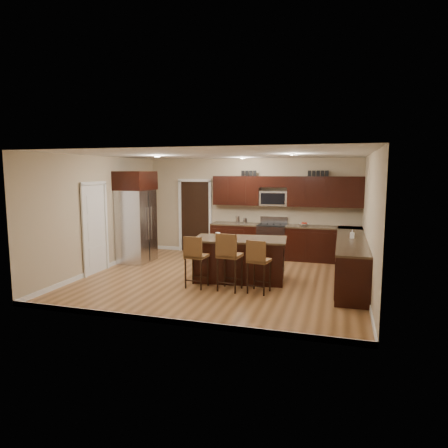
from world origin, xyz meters
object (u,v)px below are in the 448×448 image
(island, at_px, (240,260))
(stool_left, at_px, (195,256))
(refrigerator, at_px, (136,216))
(range, at_px, (272,241))
(stool_right, at_px, (258,260))
(stool_mid, at_px, (229,255))

(island, height_order, stool_left, stool_left)
(refrigerator, bearing_deg, island, -17.49)
(island, xyz_separation_m, stool_left, (-0.71, -0.84, 0.24))
(range, xyz_separation_m, stool_left, (-1.00, -3.24, 0.19))
(stool_right, bearing_deg, stool_left, -170.34)
(stool_left, bearing_deg, range, 77.72)
(stool_right, bearing_deg, range, 104.51)
(refrigerator, bearing_deg, stool_left, -37.94)
(stool_left, bearing_deg, stool_right, 4.98)
(range, xyz_separation_m, stool_right, (0.28, -3.24, 0.18))
(stool_left, height_order, stool_right, stool_left)
(island, distance_m, refrigerator, 3.25)
(stool_right, xyz_separation_m, refrigerator, (-3.58, 1.79, 0.55))
(stool_left, distance_m, refrigerator, 2.96)
(stool_right, bearing_deg, stool_mid, -169.76)
(refrigerator, bearing_deg, stool_right, -26.56)
(stool_left, distance_m, stool_mid, 0.70)
(stool_right, bearing_deg, refrigerator, 163.02)
(island, xyz_separation_m, stool_mid, (-0.01, -0.85, 0.29))
(stool_mid, bearing_deg, stool_left, -174.31)
(range, relative_size, stool_left, 1.04)
(range, height_order, refrigerator, refrigerator)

